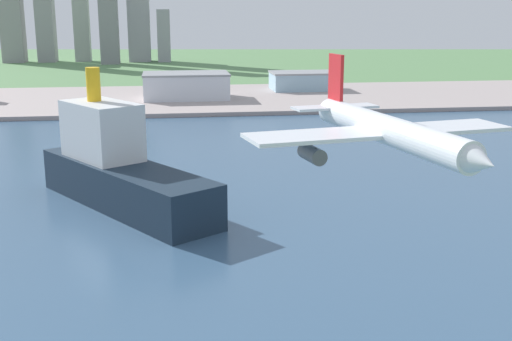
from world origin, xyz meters
name	(u,v)px	position (x,y,z in m)	size (l,w,h in m)	color
ground_plane	(172,168)	(0.00, 300.00, 0.00)	(2400.00, 2400.00, 0.00)	#568350
water_bay	(175,215)	(0.00, 240.00, 0.07)	(840.00, 360.00, 0.15)	#385675
industrial_pier	(168,99)	(0.00, 490.00, 1.25)	(840.00, 140.00, 2.50)	#A39592
airplane_landing	(388,131)	(25.83, 132.41, 44.42)	(35.76, 38.36, 11.92)	silver
cargo_ship	(119,169)	(-16.66, 253.71, 11.43)	(57.28, 73.55, 41.52)	#192838
warehouse_main	(186,86)	(11.75, 483.45, 10.90)	(55.81, 35.67, 16.75)	silver
warehouse_annex	(303,81)	(97.40, 519.82, 9.00)	(45.87, 31.88, 12.97)	#99BCD1
distant_skyline	(83,5)	(-91.77, 837.72, 64.49)	(190.82, 62.60, 152.71)	gray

